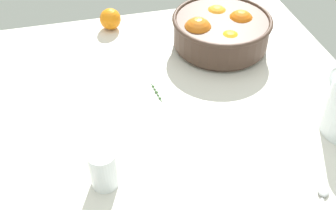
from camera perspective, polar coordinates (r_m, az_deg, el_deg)
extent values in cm
cube|color=silver|center=(99.15, -2.72, -2.24)|extent=(111.64, 97.62, 3.00)
cylinder|color=#473328|center=(121.94, 7.21, 8.33)|extent=(24.74, 24.74, 1.20)
cylinder|color=#473328|center=(119.53, 7.39, 10.12)|extent=(26.89, 26.89, 7.78)
torus|color=#473328|center=(117.54, 7.56, 11.73)|extent=(28.09, 28.09, 1.20)
sphere|color=orange|center=(120.47, 9.99, 11.09)|extent=(7.78, 7.78, 7.78)
sphere|color=orange|center=(123.53, 6.69, 11.86)|extent=(7.82, 7.82, 7.82)
sphere|color=orange|center=(114.50, 4.12, 10.10)|extent=(8.19, 8.19, 8.19)
sphere|color=orange|center=(113.15, 8.49, 8.27)|extent=(7.91, 7.91, 7.91)
cylinder|color=white|center=(82.49, -8.98, -8.75)|extent=(5.71, 5.71, 8.83)
cylinder|color=#F5A725|center=(83.68, -8.86, -9.42)|extent=(5.02, 5.02, 5.76)
sphere|color=orange|center=(129.36, -8.02, 11.76)|extent=(6.48, 6.48, 6.48)
ellipsoid|color=silver|center=(88.76, 20.81, -11.06)|extent=(3.65, 3.91, 1.00)
cylinder|color=#476B3E|center=(104.55, -1.63, 1.81)|extent=(1.27, 7.54, 0.30)
sphere|color=#476B3E|center=(106.29, -2.10, 2.69)|extent=(0.79, 0.79, 0.79)
sphere|color=#476B3E|center=(105.37, -1.87, 2.28)|extent=(0.73, 0.73, 0.73)
sphere|color=#476B3E|center=(104.45, -1.63, 1.87)|extent=(0.95, 0.95, 0.95)
sphere|color=#476B3E|center=(103.55, -1.39, 1.45)|extent=(0.68, 0.68, 0.68)
sphere|color=#476B3E|center=(102.65, -1.15, 1.03)|extent=(0.81, 0.81, 0.81)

